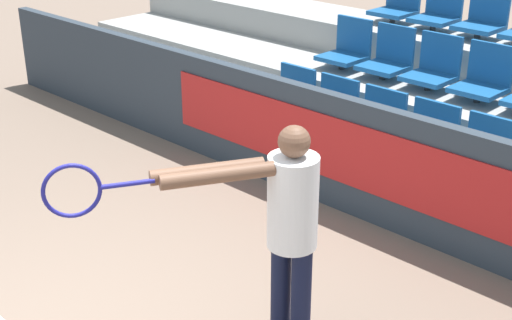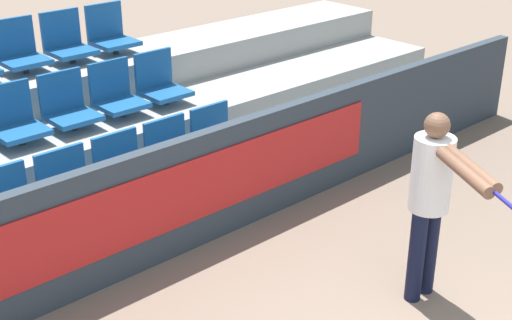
# 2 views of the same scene
# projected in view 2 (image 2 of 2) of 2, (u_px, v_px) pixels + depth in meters

# --- Properties ---
(barrier_wall) EXTENTS (10.73, 0.14, 1.07)m
(barrier_wall) POSITION_uv_depth(u_px,v_px,m) (169.00, 201.00, 6.15)
(barrier_wall) COLOR #2D3842
(barrier_wall) RESTS_ON ground
(bleacher_tier_front) EXTENTS (10.33, 0.97, 0.37)m
(bleacher_tier_front) POSITION_uv_depth(u_px,v_px,m) (135.00, 214.00, 6.68)
(bleacher_tier_front) COLOR #9E9E99
(bleacher_tier_front) RESTS_ON ground
(bleacher_tier_middle) EXTENTS (10.33, 0.97, 0.74)m
(bleacher_tier_middle) POSITION_uv_depth(u_px,v_px,m) (81.00, 164.00, 7.26)
(bleacher_tier_middle) COLOR #9E9E99
(bleacher_tier_middle) RESTS_ON ground
(bleacher_tier_back) EXTENTS (10.33, 0.97, 1.10)m
(bleacher_tier_back) POSITION_uv_depth(u_px,v_px,m) (35.00, 122.00, 7.84)
(bleacher_tier_back) COLOR #9E9E99
(bleacher_tier_back) RESTS_ON ground
(stadium_chair_0) EXTENTS (0.47, 0.45, 0.56)m
(stadium_chair_0) POSITION_uv_depth(u_px,v_px,m) (9.00, 209.00, 5.92)
(stadium_chair_0) COLOR #333333
(stadium_chair_0) RESTS_ON bleacher_tier_front
(stadium_chair_1) EXTENTS (0.47, 0.45, 0.56)m
(stadium_chair_1) POSITION_uv_depth(u_px,v_px,m) (69.00, 189.00, 6.26)
(stadium_chair_1) COLOR #333333
(stadium_chair_1) RESTS_ON bleacher_tier_front
(stadium_chair_2) EXTENTS (0.47, 0.45, 0.56)m
(stadium_chair_2) POSITION_uv_depth(u_px,v_px,m) (124.00, 171.00, 6.60)
(stadium_chair_2) COLOR #333333
(stadium_chair_2) RESTS_ON bleacher_tier_front
(stadium_chair_3) EXTENTS (0.47, 0.45, 0.56)m
(stadium_chair_3) POSITION_uv_depth(u_px,v_px,m) (173.00, 154.00, 6.94)
(stadium_chair_3) COLOR #333333
(stadium_chair_3) RESTS_ON bleacher_tier_front
(stadium_chair_4) EXTENTS (0.47, 0.45, 0.56)m
(stadium_chair_4) POSITION_uv_depth(u_px,v_px,m) (217.00, 139.00, 7.29)
(stadium_chair_4) COLOR #333333
(stadium_chair_4) RESTS_ON bleacher_tier_front
(stadium_chair_6) EXTENTS (0.47, 0.45, 0.56)m
(stadium_chair_6) POSITION_uv_depth(u_px,v_px,m) (15.00, 120.00, 6.76)
(stadium_chair_6) COLOR #333333
(stadium_chair_6) RESTS_ON bleacher_tier_middle
(stadium_chair_7) EXTENTS (0.47, 0.45, 0.56)m
(stadium_chair_7) POSITION_uv_depth(u_px,v_px,m) (68.00, 107.00, 7.10)
(stadium_chair_7) COLOR #333333
(stadium_chair_7) RESTS_ON bleacher_tier_middle
(stadium_chair_8) EXTENTS (0.47, 0.45, 0.56)m
(stadium_chair_8) POSITION_uv_depth(u_px,v_px,m) (116.00, 94.00, 7.45)
(stadium_chair_8) COLOR #333333
(stadium_chair_8) RESTS_ON bleacher_tier_middle
(stadium_chair_9) EXTENTS (0.47, 0.45, 0.56)m
(stadium_chair_9) POSITION_uv_depth(u_px,v_px,m) (160.00, 83.00, 7.79)
(stadium_chair_9) COLOR #333333
(stadium_chair_9) RESTS_ON bleacher_tier_middle
(stadium_chair_12) EXTENTS (0.47, 0.45, 0.56)m
(stadium_chair_12) POSITION_uv_depth(u_px,v_px,m) (20.00, 51.00, 7.61)
(stadium_chair_12) COLOR #333333
(stadium_chair_12) RESTS_ON bleacher_tier_back
(stadium_chair_13) EXTENTS (0.47, 0.45, 0.56)m
(stadium_chair_13) POSITION_uv_depth(u_px,v_px,m) (67.00, 42.00, 7.95)
(stadium_chair_13) COLOR #333333
(stadium_chair_13) RESTS_ON bleacher_tier_back
(stadium_chair_14) EXTENTS (0.47, 0.45, 0.56)m
(stadium_chair_14) POSITION_uv_depth(u_px,v_px,m) (111.00, 34.00, 8.29)
(stadium_chair_14) COLOR #333333
(stadium_chair_14) RESTS_ON bleacher_tier_back
(tennis_player) EXTENTS (0.86, 1.42, 1.58)m
(tennis_player) POSITION_uv_depth(u_px,v_px,m) (435.00, 192.00, 5.34)
(tennis_player) COLOR black
(tennis_player) RESTS_ON ground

